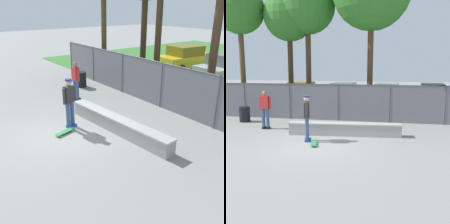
# 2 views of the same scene
# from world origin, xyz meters

# --- Properties ---
(ground_plane) EXTENTS (80.00, 80.00, 0.00)m
(ground_plane) POSITION_xyz_m (0.00, 0.00, 0.00)
(ground_plane) COLOR gray
(concrete_ledge) EXTENTS (4.88, 0.88, 0.55)m
(concrete_ledge) POSITION_xyz_m (0.88, 1.67, 0.28)
(concrete_ledge) COLOR #999993
(concrete_ledge) RESTS_ON ground
(skateboarder) EXTENTS (0.38, 0.57, 1.84)m
(skateboarder) POSITION_xyz_m (-0.43, 0.51, 1.03)
(skateboarder) COLOR #2647A5
(skateboarder) RESTS_ON ground
(skateboard) EXTENTS (0.41, 0.82, 0.09)m
(skateboard) POSITION_xyz_m (-0.04, 0.07, 0.07)
(skateboard) COLOR #2D8C4C
(skateboard) RESTS_ON ground
(chainlink_fence) EXTENTS (16.59, 0.07, 1.99)m
(chainlink_fence) POSITION_xyz_m (-0.00, 4.72, 1.08)
(chainlink_fence) COLOR #4C4C51
(chainlink_fence) RESTS_ON ground
(car_yellow) EXTENTS (2.27, 4.33, 1.66)m
(car_yellow) POSITION_xyz_m (-4.27, 11.44, 0.84)
(car_yellow) COLOR gold
(car_yellow) RESTS_ON ground
(bystander) EXTENTS (0.60, 0.28, 1.82)m
(bystander) POSITION_xyz_m (-3.01, 2.17, 1.01)
(bystander) COLOR black
(bystander) RESTS_ON ground
(trash_bin) EXTENTS (0.56, 0.56, 0.81)m
(trash_bin) POSITION_xyz_m (-4.85, 3.50, 0.41)
(trash_bin) COLOR black
(trash_bin) RESTS_ON ground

